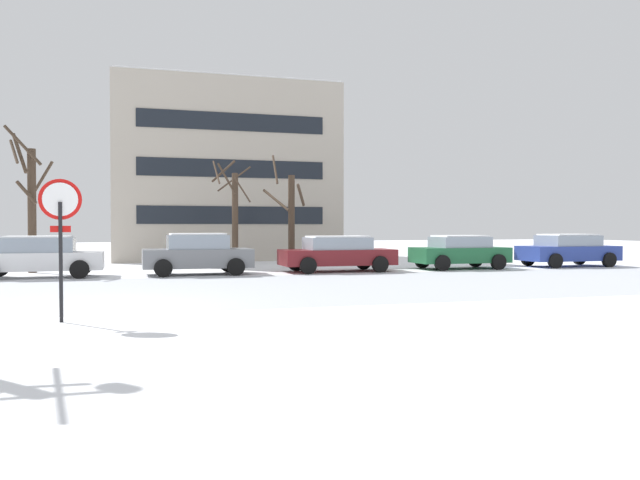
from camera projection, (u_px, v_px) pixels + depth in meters
ground_plane at (96, 309)px, 13.62m from camera, size 120.00×120.00×0.00m
road_surface at (103, 293)px, 17.04m from camera, size 80.00×9.13×0.00m
stop_sign at (60, 222)px, 11.72m from camera, size 0.76×0.13×2.67m
parked_car_white at (39, 256)px, 22.00m from camera, size 4.31×1.99×1.46m
parked_car_gray at (197, 254)px, 23.43m from camera, size 3.96×2.07×1.54m
parked_car_maroon at (337, 253)px, 24.96m from camera, size 4.49×2.05×1.42m
parked_car_green at (460, 252)px, 26.58m from camera, size 3.97×2.05×1.41m
parked_car_blue at (568, 250)px, 28.22m from camera, size 4.30×2.16×1.45m
tree_far_right at (234, 214)px, 26.26m from camera, size 1.75×1.79×4.63m
tree_far_left at (290, 217)px, 27.35m from camera, size 1.85×1.98×4.94m
tree_far_mid at (31, 201)px, 24.31m from camera, size 1.71×1.72×5.59m
building_far_left at (222, 174)px, 35.82m from camera, size 11.79×8.18×9.52m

